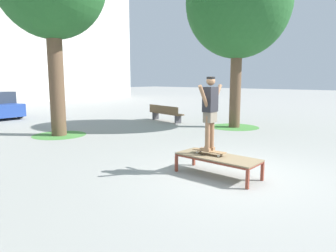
# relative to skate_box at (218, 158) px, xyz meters

# --- Properties ---
(ground_plane) EXTENTS (120.00, 120.00, 0.00)m
(ground_plane) POSITION_rel_skate_box_xyz_m (0.37, -0.23, -0.41)
(ground_plane) COLOR #999993
(skate_box) EXTENTS (0.77, 1.91, 0.46)m
(skate_box) POSITION_rel_skate_box_xyz_m (0.00, 0.00, 0.00)
(skate_box) COLOR brown
(skate_box) RESTS_ON ground
(skateboard) EXTENTS (0.26, 0.81, 0.09)m
(skateboard) POSITION_rel_skate_box_xyz_m (-0.00, 0.23, 0.12)
(skateboard) COLOR #9E754C
(skateboard) RESTS_ON skate_box
(skater) EXTENTS (1.00, 0.30, 1.69)m
(skater) POSITION_rel_skate_box_xyz_m (-0.00, 0.23, 1.12)
(skater) COLOR #8E6647
(skater) RESTS_ON skateboard
(tree_near_right) EXTENTS (4.56, 4.56, 7.87)m
(tree_near_right) POSITION_rel_skate_box_xyz_m (6.68, 3.31, 5.03)
(tree_near_right) COLOR brown
(tree_near_right) RESTS_ON ground
(grass_patch_near_right) EXTENTS (2.25, 2.25, 0.01)m
(grass_patch_near_right) POSITION_rel_skate_box_xyz_m (6.68, 3.31, -0.41)
(grass_patch_near_right) COLOR #47893D
(grass_patch_near_right) RESTS_ON ground
(grass_patch_mid_back) EXTENTS (2.06, 2.06, 0.01)m
(grass_patch_mid_back) POSITION_rel_skate_box_xyz_m (0.28, 7.46, -0.41)
(grass_patch_mid_back) COLOR #47893D
(grass_patch_mid_back) RESTS_ON ground
(park_bench) EXTENTS (0.88, 2.44, 0.83)m
(park_bench) POSITION_rel_skate_box_xyz_m (6.00, 6.96, 0.03)
(park_bench) COLOR brown
(park_bench) RESTS_ON ground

